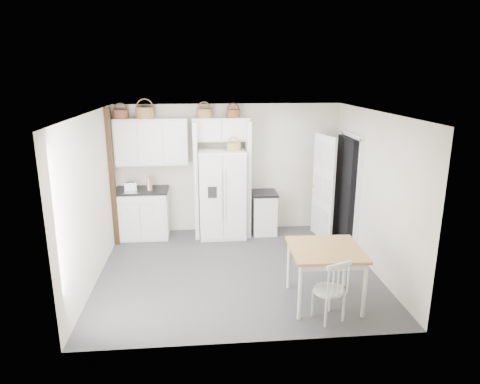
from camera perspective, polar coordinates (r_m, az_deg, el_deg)
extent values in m
plane|color=#3D3D3E|center=(7.27, -0.40, -10.35)|extent=(4.50, 4.50, 0.00)
plane|color=white|center=(6.56, -0.44, 10.52)|extent=(4.50, 4.50, 0.00)
plane|color=silver|center=(8.74, -1.54, 3.15)|extent=(4.50, 0.00, 4.50)
plane|color=silver|center=(6.99, -19.13, -0.90)|extent=(0.00, 4.00, 4.00)
plane|color=silver|center=(7.34, 17.38, 0.01)|extent=(0.00, 4.00, 4.00)
cube|color=silver|center=(8.48, -2.36, -0.21)|extent=(0.90, 0.73, 1.75)
cube|color=silver|center=(8.73, -12.88, -2.89)|extent=(1.02, 0.65, 0.95)
cube|color=silver|center=(8.76, 3.20, -2.87)|extent=(0.47, 0.56, 0.82)
cube|color=olive|center=(6.29, 11.18, -10.82)|extent=(1.02, 1.02, 0.82)
cube|color=silver|center=(5.88, 11.76, -12.70)|extent=(0.53, 0.50, 0.85)
cube|color=black|center=(8.59, -13.08, 0.25)|extent=(1.06, 0.69, 0.04)
cube|color=black|center=(8.63, 3.24, -0.15)|extent=(0.51, 0.60, 0.04)
cube|color=silver|center=(8.53, -14.38, 0.75)|extent=(0.24, 0.16, 0.16)
cube|color=#BA4529|center=(8.45, -11.87, 1.09)|extent=(0.07, 0.17, 0.25)
cube|color=beige|center=(8.46, -12.17, 1.06)|extent=(0.08, 0.16, 0.24)
cylinder|color=brown|center=(8.51, -15.62, 9.97)|extent=(0.28, 0.28, 0.16)
cylinder|color=brown|center=(8.44, -12.54, 10.29)|extent=(0.35, 0.35, 0.21)
cylinder|color=brown|center=(8.38, -4.79, 10.42)|extent=(0.30, 0.30, 0.17)
cylinder|color=brown|center=(8.40, -0.91, 10.44)|extent=(0.27, 0.27, 0.15)
cylinder|color=brown|center=(8.19, -0.83, 6.03)|extent=(0.27, 0.27, 0.15)
cube|color=silver|center=(8.49, -11.71, 6.60)|extent=(1.40, 0.34, 0.90)
cube|color=silver|center=(8.42, -2.53, 8.37)|extent=(1.12, 0.34, 0.45)
cube|color=silver|center=(8.46, -5.86, 1.62)|extent=(0.08, 0.60, 2.30)
cube|color=silver|center=(8.51, 1.02, 1.78)|extent=(0.08, 0.60, 2.30)
cube|color=black|center=(8.25, -16.66, 1.75)|extent=(0.09, 0.09, 2.60)
cube|color=black|center=(8.27, 14.05, 0.01)|extent=(0.18, 0.85, 2.05)
cube|color=white|center=(8.47, 11.02, 0.56)|extent=(0.21, 0.79, 2.05)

